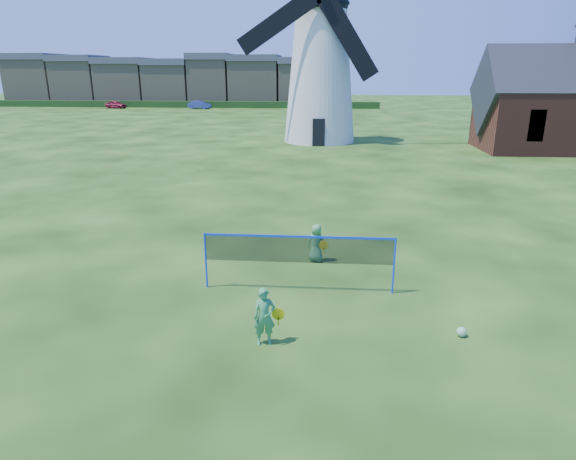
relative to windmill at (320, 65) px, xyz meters
The scene contains 11 objects.
ground 29.78m from the windmill, 91.03° to the right, with size 220.00×220.00×0.00m, color black.
windmill is the anchor object (origin of this frame).
chapel 18.86m from the windmill, 10.78° to the right, with size 13.25×6.43×11.21m.
badminton_net 29.67m from the windmill, 89.99° to the right, with size 5.05×0.05×1.55m.
player_girl 32.52m from the windmill, 91.00° to the right, with size 0.69×0.41×1.29m.
player_boy 27.64m from the windmill, 89.09° to the right, with size 0.69×0.54×1.19m.
play_ball 32.19m from the windmill, 83.16° to the right, with size 0.22×0.22×0.22m, color green.
terraced_houses 50.29m from the windmill, 121.50° to the left, with size 53.28×8.40×8.22m.
hedge 43.53m from the windmill, 121.44° to the left, with size 62.00×0.80×1.00m, color #193814.
car_left 47.31m from the windmill, 132.68° to the left, with size 1.35×3.35×1.14m, color maroon.
car_right 39.78m from the windmill, 118.43° to the left, with size 1.25×3.59×1.18m, color navy.
Camera 1 is at (1.21, -12.33, 5.66)m, focal length 30.96 mm.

